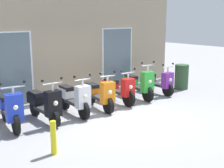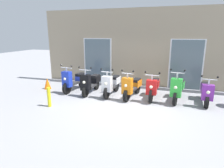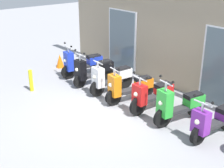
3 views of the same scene
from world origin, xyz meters
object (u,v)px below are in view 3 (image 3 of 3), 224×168
at_px(traffic_cone, 60,61).
at_px(curb_bollard, 31,81).
at_px(scooter_green, 179,105).
at_px(scooter_blue, 82,63).
at_px(scooter_black, 93,70).
at_px(scooter_white, 111,78).
at_px(scooter_red, 152,94).
at_px(scooter_orange, 130,87).
at_px(scooter_purple, 214,120).

relative_size(traffic_cone, curb_bollard, 0.74).
bearing_deg(curb_bollard, scooter_green, 24.20).
relative_size(scooter_blue, scooter_black, 1.04).
bearing_deg(scooter_white, scooter_blue, 175.59).
xyz_separation_m(scooter_black, scooter_red, (2.64, 0.07, -0.01)).
bearing_deg(scooter_green, scooter_orange, -176.86).
distance_m(scooter_orange, scooter_red, 0.84).
bearing_deg(scooter_white, curb_bollard, -132.39).
height_order(scooter_green, traffic_cone, scooter_green).
relative_size(scooter_blue, scooter_purple, 1.06).
bearing_deg(scooter_red, scooter_white, -178.16).
height_order(scooter_white, scooter_red, scooter_white).
bearing_deg(scooter_blue, scooter_red, -1.36).
distance_m(scooter_blue, scooter_white, 1.80).
relative_size(scooter_orange, scooter_green, 1.01).
distance_m(scooter_red, scooter_purple, 1.90).
bearing_deg(scooter_white, traffic_cone, 179.23).
height_order(scooter_orange, scooter_purple, scooter_orange).
xyz_separation_m(scooter_white, traffic_cone, (-3.15, 0.04, -0.23)).
bearing_deg(scooter_white, scooter_orange, -1.80).
distance_m(scooter_black, scooter_red, 2.64).
bearing_deg(scooter_black, scooter_red, 1.48).
relative_size(scooter_orange, traffic_cone, 3.14).
relative_size(scooter_blue, traffic_cone, 3.19).
bearing_deg(scooter_orange, scooter_white, 178.20).
xyz_separation_m(scooter_blue, curb_bollard, (0.07, -2.02, -0.14)).
relative_size(scooter_white, scooter_purple, 1.03).
relative_size(scooter_white, traffic_cone, 3.10).
bearing_deg(scooter_purple, scooter_red, -177.80).
height_order(scooter_white, curb_bollard, scooter_white).
height_order(scooter_blue, scooter_black, scooter_blue).
height_order(scooter_blue, scooter_white, scooter_blue).
bearing_deg(traffic_cone, scooter_orange, -0.99).
xyz_separation_m(traffic_cone, curb_bollard, (1.43, -1.93, 0.09)).
xyz_separation_m(scooter_white, scooter_green, (2.63, 0.07, 0.00)).
relative_size(scooter_green, scooter_purple, 1.04).
bearing_deg(scooter_red, scooter_black, -178.52).
bearing_deg(scooter_orange, scooter_blue, 176.45).
bearing_deg(scooter_green, scooter_blue, 179.10).
bearing_deg(scooter_black, traffic_cone, 178.57).
bearing_deg(traffic_cone, scooter_green, 0.26).
xyz_separation_m(scooter_white, curb_bollard, (-1.72, -1.89, -0.14)).
height_order(scooter_purple, curb_bollard, scooter_purple).
bearing_deg(scooter_black, scooter_purple, 1.79).
relative_size(scooter_white, scooter_red, 1.02).
distance_m(scooter_red, traffic_cone, 4.86).
distance_m(scooter_white, scooter_purple, 3.61).
height_order(scooter_blue, curb_bollard, scooter_blue).
xyz_separation_m(scooter_orange, scooter_green, (1.75, 0.10, 0.03)).
bearing_deg(scooter_purple, traffic_cone, -179.27).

